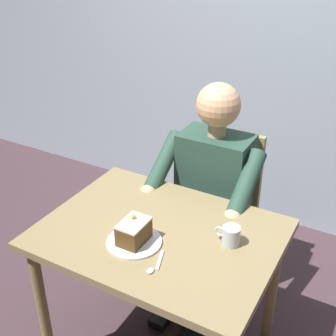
# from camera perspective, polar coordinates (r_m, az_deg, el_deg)

# --- Properties ---
(dining_table) EXTENTS (0.99, 0.74, 0.74)m
(dining_table) POSITION_cam_1_polar(r_m,az_deg,el_deg) (1.94, -1.08, -10.34)
(dining_table) COLOR olive
(dining_table) RESTS_ON ground
(chair) EXTENTS (0.42, 0.42, 0.90)m
(chair) POSITION_cam_1_polar(r_m,az_deg,el_deg) (2.51, 6.59, -4.59)
(chair) COLOR olive
(chair) RESTS_ON ground
(seated_person) EXTENTS (0.53, 0.58, 1.22)m
(seated_person) POSITION_cam_1_polar(r_m,az_deg,el_deg) (2.30, 5.07, -3.61)
(seated_person) COLOR #28473A
(seated_person) RESTS_ON ground
(dessert_plate) EXTENTS (0.22, 0.22, 0.01)m
(dessert_plate) POSITION_cam_1_polar(r_m,az_deg,el_deg) (1.82, -4.35, -9.41)
(dessert_plate) COLOR white
(dessert_plate) RESTS_ON dining_table
(cake_slice) EXTENTS (0.10, 0.14, 0.11)m
(cake_slice) POSITION_cam_1_polar(r_m,az_deg,el_deg) (1.79, -4.41, -8.11)
(cake_slice) COLOR #543719
(cake_slice) RESTS_ON dessert_plate
(coffee_cup) EXTENTS (0.11, 0.07, 0.08)m
(coffee_cup) POSITION_cam_1_polar(r_m,az_deg,el_deg) (1.81, 8.04, -8.54)
(coffee_cup) COLOR silver
(coffee_cup) RESTS_ON dining_table
(dessert_spoon) EXTENTS (0.05, 0.14, 0.01)m
(dessert_spoon) POSITION_cam_1_polar(r_m,az_deg,el_deg) (1.71, -1.70, -12.41)
(dessert_spoon) COLOR silver
(dessert_spoon) RESTS_ON dining_table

